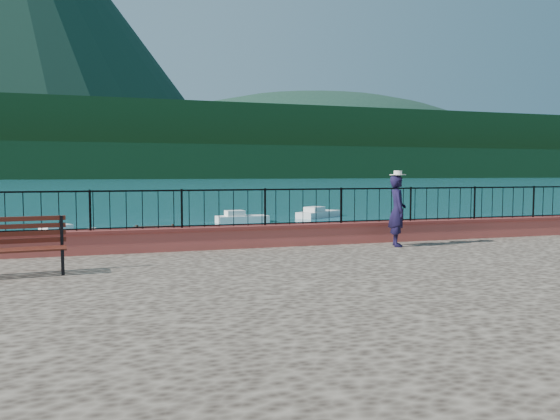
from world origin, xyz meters
TOP-DOWN VIEW (x-y plane):
  - ground at (0.00, 0.00)m, footprint 2000.00×2000.00m
  - parapet at (0.00, 3.70)m, footprint 28.00×0.46m
  - railing at (0.00, 3.70)m, footprint 27.00×0.05m
  - dock at (-2.00, 12.00)m, footprint 2.00×16.00m
  - far_forest at (0.00, 300.00)m, footprint 900.00×60.00m
  - foothills at (0.00, 360.00)m, footprint 900.00×120.00m
  - companion_hill at (220.00, 560.00)m, footprint 448.00×384.00m
  - park_bench at (-6.09, 1.20)m, footprint 2.06×0.82m
  - person at (3.12, 2.75)m, footprint 0.65×0.81m
  - hat at (3.12, 2.75)m, footprint 0.44×0.44m
  - boat_0 at (-5.70, 9.41)m, footprint 4.42×1.64m
  - boat_1 at (4.63, 13.67)m, footprint 3.53×3.12m
  - boat_3 at (-6.13, 17.21)m, footprint 3.66×2.81m
  - boat_4 at (3.95, 23.74)m, footprint 3.34×1.44m
  - boat_5 at (10.16, 26.08)m, footprint 4.02×3.39m

SIDE VIEW (x-z plane):
  - ground at x=0.00m, z-range 0.00..0.00m
  - companion_hill at x=220.00m, z-range -90.00..90.00m
  - dock at x=-2.00m, z-range 0.00..0.30m
  - boat_0 at x=-5.70m, z-range 0.00..0.80m
  - boat_1 at x=4.63m, z-range 0.00..0.80m
  - boat_3 at x=-6.13m, z-range 0.00..0.80m
  - boat_4 at x=3.95m, z-range 0.00..0.80m
  - boat_5 at x=10.16m, z-range 0.00..0.80m
  - parapet at x=0.00m, z-range 1.20..1.78m
  - park_bench at x=-6.09m, z-range 0.97..2.09m
  - person at x=3.12m, z-range 1.20..3.11m
  - railing at x=0.00m, z-range 1.78..2.73m
  - hat at x=3.12m, z-range 3.11..3.23m
  - far_forest at x=0.00m, z-range 0.00..18.00m
  - foothills at x=0.00m, z-range 0.00..44.00m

